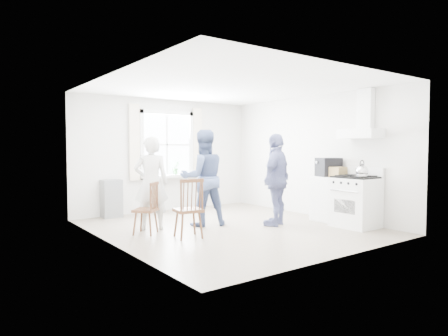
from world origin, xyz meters
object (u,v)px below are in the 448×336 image
low_cabinet (328,199)px  person_left (151,183)px  gas_stove (356,201)px  windsor_chair_a (151,202)px  stereo_stack (328,167)px  person_right (277,180)px  person_mid (203,178)px  windsor_chair_b (190,202)px

low_cabinet → person_left: person_left is taller
gas_stove → windsor_chair_a: (-3.36, 1.69, 0.07)m
person_left → stereo_stack: bearing=-176.8°
stereo_stack → person_right: 1.24m
windsor_chair_a → person_mid: (1.14, 0.11, 0.36)m
windsor_chair_a → person_right: 2.41m
person_right → person_mid: bearing=-60.0°
person_mid → person_right: 1.40m
person_right → gas_stove: bearing=112.9°
low_cabinet → person_mid: 2.58m
stereo_stack → windsor_chair_b: 3.16m
person_mid → person_right: (1.14, -0.81, -0.04)m
person_left → low_cabinet: bearing=-177.6°
person_left → person_mid: size_ratio=0.93×
person_right → windsor_chair_b: bearing=-24.4°
windsor_chair_a → person_mid: size_ratio=0.50×
stereo_stack → low_cabinet: bearing=-142.4°
low_cabinet → stereo_stack: stereo_stack is taller
windsor_chair_a → windsor_chair_b: (0.36, -0.71, 0.06)m
windsor_chair_a → person_right: (2.28, -0.70, 0.32)m
gas_stove → person_left: 3.79m
gas_stove → person_right: person_right is taller
low_cabinet → windsor_chair_b: windsor_chair_b is taller
stereo_stack → windsor_chair_b: bearing=175.4°
stereo_stack → person_right: bearing=168.0°
windsor_chair_a → person_left: 0.50m
windsor_chair_b → person_right: bearing=0.2°
windsor_chair_b → person_left: 1.10m
stereo_stack → windsor_chair_a: (-3.47, 0.96, -0.54)m
stereo_stack → person_right: (-1.19, 0.25, -0.21)m
gas_stove → person_mid: bearing=140.9°
stereo_stack → person_mid: bearing=155.4°
stereo_stack → person_mid: 2.57m
stereo_stack → windsor_chair_a: bearing=164.6°
low_cabinet → windsor_chair_b: 3.08m
low_cabinet → person_mid: (-2.29, 1.10, 0.46)m
low_cabinet → windsor_chair_b: size_ratio=0.90×
gas_stove → stereo_stack: bearing=81.0°
person_right → low_cabinet: bearing=141.3°
gas_stove → stereo_stack: (0.12, 0.74, 0.60)m
windsor_chair_a → person_left: size_ratio=0.54×
low_cabinet → windsor_chair_b: bearing=174.7°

